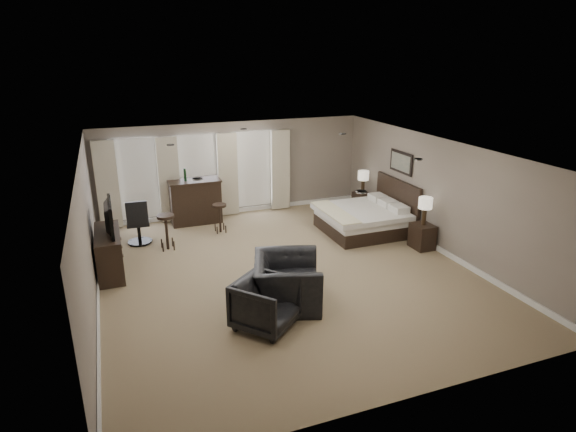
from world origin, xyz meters
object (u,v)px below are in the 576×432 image
object	(u,v)px
nightstand_far	(362,202)
armchair_near	(287,274)
tv	(106,229)
nightstand_near	(422,236)
bar_stool_right	(220,218)
lamp_far	(363,182)
bar_stool_left	(167,232)
armchair_far	(266,302)
bed	(360,208)
lamp_near	(425,211)
desk_chair	(138,221)
bar_counter	(195,201)
dresser	(109,253)

from	to	relation	value
nightstand_far	armchair_near	xyz separation A→B (m)	(-3.91, -4.24, 0.31)
nightstand_far	tv	distance (m)	7.16
nightstand_near	bar_stool_right	size ratio (longest dim) A/B	0.78
lamp_far	bar_stool_left	bearing A→B (deg)	-171.54
armchair_far	bar_stool_left	xyz separation A→B (m)	(-1.11, 4.03, -0.05)
bar_stool_right	bed	bearing A→B (deg)	-21.01
tv	armchair_far	xyz separation A→B (m)	(2.39, -3.16, -0.50)
nightstand_near	lamp_near	size ratio (longest dim) A/B	0.89
lamp_near	nightstand_far	bearing A→B (deg)	90.00
armchair_far	desk_chair	size ratio (longest dim) A/B	0.84
nightstand_near	lamp_far	distance (m)	2.96
bed	bar_counter	bearing A→B (deg)	149.07
lamp_far	bar_stool_right	xyz separation A→B (m)	(-4.22, -0.17, -0.51)
dresser	bar_stool_left	size ratio (longest dim) A/B	1.83
lamp_near	armchair_near	size ratio (longest dim) A/B	0.49
bar_counter	bar_stool_left	bearing A→B (deg)	-120.68
bar_stool_left	bar_stool_right	world-z (taller)	bar_stool_left
bar_stool_right	desk_chair	world-z (taller)	desk_chair
tv	armchair_near	bearing A→B (deg)	-130.08
nightstand_near	lamp_far	bearing A→B (deg)	90.00
bed	armchair_far	world-z (taller)	bed
desk_chair	bar_counter	bearing A→B (deg)	-143.93
nightstand_near	dresser	bearing A→B (deg)	170.22
bar_stool_left	armchair_near	bearing A→B (deg)	-63.10
bar_counter	bed	bearing A→B (deg)	-30.93
bed	nightstand_far	xyz separation A→B (m)	(0.89, 1.45, -0.37)
armchair_far	desk_chair	distance (m)	4.96
armchair_near	bar_stool_right	size ratio (longest dim) A/B	1.81
nightstand_far	lamp_near	size ratio (longest dim) A/B	0.85
armchair_near	bar_counter	distance (m)	5.10
dresser	armchair_far	distance (m)	3.96
nightstand_near	bar_stool_right	xyz separation A→B (m)	(-4.22, 2.73, 0.08)
nightstand_far	bar_stool_right	distance (m)	4.22
tv	bar_stool_left	bearing A→B (deg)	-55.93
tv	desk_chair	size ratio (longest dim) A/B	1.03
nightstand_near	bar_stool_left	size ratio (longest dim) A/B	0.69
dresser	bar_stool_right	distance (m)	3.11
tv	bar_counter	size ratio (longest dim) A/B	0.84
bed	nightstand_near	size ratio (longest dim) A/B	3.46
bed	armchair_near	distance (m)	4.11
lamp_near	armchair_near	distance (m)	4.15
bar_counter	lamp_near	bearing A→B (deg)	-38.52
bar_stool_left	lamp_near	bearing A→B (deg)	-20.09
nightstand_far	armchair_near	bearing A→B (deg)	-132.70
tv	bar_stool_right	bearing A→B (deg)	-60.42
dresser	bed	bearing A→B (deg)	2.44
bar_stool_right	lamp_near	bearing A→B (deg)	-32.90
nightstand_far	bar_stool_left	xyz separation A→B (m)	(-5.64, -0.84, 0.14)
nightstand_far	lamp_near	world-z (taller)	lamp_near
lamp_near	armchair_far	world-z (taller)	lamp_near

